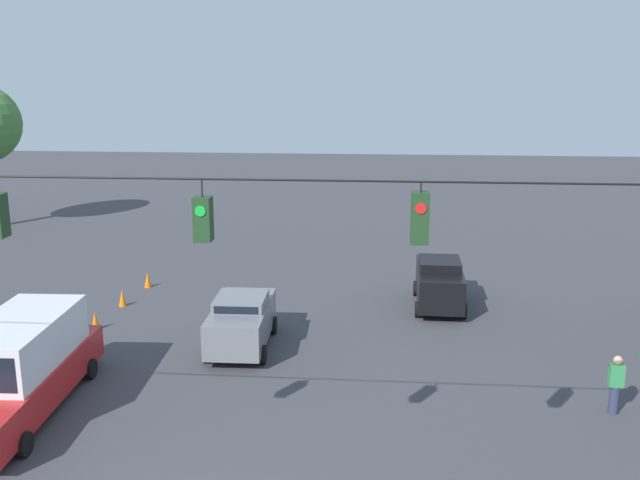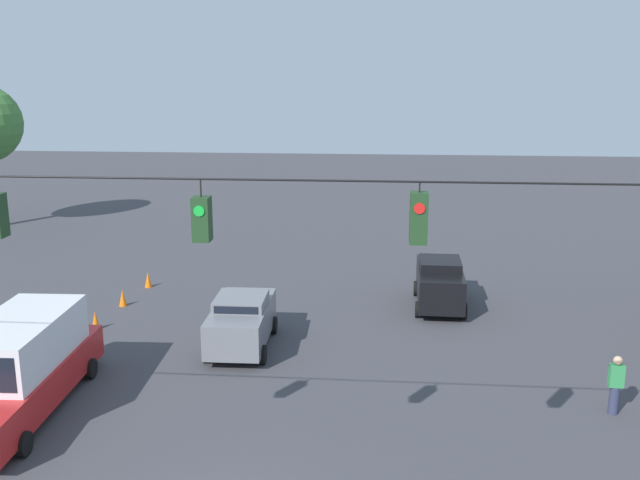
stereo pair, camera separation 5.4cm
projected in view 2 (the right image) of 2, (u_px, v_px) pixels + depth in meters
overhead_signal_span at (208, 307)px, 13.64m from camera, size 23.86×0.38×8.23m
sedan_grey_withflow_mid at (241, 321)px, 24.85m from camera, size 2.15×4.36×1.87m
box_truck_red_parked_shoulder at (20, 366)px, 20.18m from camera, size 2.74×7.25×2.67m
sedan_black_oncoming_far at (440, 282)px, 29.11m from camera, size 2.06×4.33×2.01m
traffic_cone_second at (32, 382)px, 21.44m from camera, size 0.31×0.31×0.70m
traffic_cone_third at (70, 346)px, 24.24m from camera, size 0.31×0.31×0.70m
traffic_cone_fourth at (95, 320)px, 26.69m from camera, size 0.31×0.31×0.70m
traffic_cone_fifth at (123, 298)px, 29.34m from camera, size 0.31×0.31×0.70m
traffic_cone_farthest at (148, 280)px, 31.88m from camera, size 0.31×0.31×0.70m
pedestrian at (615, 385)px, 20.02m from camera, size 0.40×0.28×1.73m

